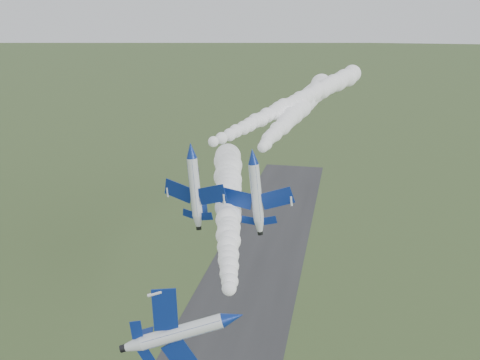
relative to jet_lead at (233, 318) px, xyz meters
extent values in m
cube|color=#2D2D2F|center=(-10.42, 38.92, -32.26)|extent=(24.00, 260.00, 0.04)
cylinder|color=white|center=(-0.08, 0.10, -0.01)|extent=(4.53, 9.44, 2.03)
cone|color=navy|center=(1.55, -5.50, -0.01)|extent=(2.62, 2.89, 2.03)
cone|color=white|center=(-1.65, 5.48, -0.01)|extent=(2.50, 2.47, 2.03)
cylinder|color=black|center=(-1.96, 6.54, -0.01)|extent=(1.17, 0.92, 1.03)
ellipsoid|color=black|center=(1.16, -2.02, 0.15)|extent=(2.18, 3.42, 1.35)
cube|color=navy|center=(-1.31, 0.66, 3.13)|extent=(2.15, 2.95, 4.93)
cube|color=navy|center=(0.35, 1.14, -3.24)|extent=(2.15, 2.95, 4.93)
cube|color=navy|center=(-1.82, 4.40, 1.69)|extent=(0.99, 1.35, 2.15)
cube|color=navy|center=(-0.93, 4.66, -1.71)|extent=(0.99, 1.35, 2.15)
cube|color=navy|center=(0.02, 4.67, 0.36)|extent=(2.77, 2.35, 0.76)
cylinder|color=white|center=(-12.80, 27.65, 11.13)|extent=(4.95, 9.50, 1.83)
cone|color=navy|center=(-14.84, 22.06, 11.13)|extent=(2.56, 2.95, 1.83)
cone|color=white|center=(-10.83, 33.04, 11.13)|extent=(2.41, 2.53, 1.83)
cylinder|color=black|center=(-10.44, 34.10, 11.13)|extent=(1.10, 0.95, 0.93)
ellipsoid|color=black|center=(-13.68, 25.39, 11.76)|extent=(2.25, 3.46, 1.22)
cube|color=navy|center=(-15.63, 29.65, 10.67)|extent=(5.78, 4.31, 0.60)
cube|color=navy|center=(-9.32, 27.34, 11.25)|extent=(5.78, 4.31, 0.60)
cube|color=navy|center=(-12.86, 32.71, 10.97)|extent=(2.54, 1.93, 0.31)
cube|color=navy|center=(-9.49, 31.48, 11.28)|extent=(2.54, 1.93, 0.31)
cube|color=navy|center=(-11.39, 31.88, 12.59)|extent=(0.94, 1.81, 2.48)
cylinder|color=white|center=(-3.01, 27.76, 10.69)|extent=(2.58, 9.38, 1.82)
cone|color=navy|center=(-3.49, 21.93, 10.69)|extent=(2.01, 2.57, 1.82)
cone|color=white|center=(-2.55, 33.36, 10.69)|extent=(1.98, 2.13, 1.82)
cylinder|color=black|center=(-2.46, 34.46, 10.69)|extent=(0.97, 0.74, 0.92)
ellipsoid|color=black|center=(-3.27, 25.39, 11.31)|extent=(1.47, 3.27, 1.21)
cube|color=navy|center=(-6.20, 28.90, 10.18)|extent=(5.26, 3.05, 0.69)
cube|color=navy|center=(0.36, 28.36, 10.87)|extent=(5.26, 3.05, 0.69)
cube|color=navy|center=(-4.38, 32.52, 10.50)|extent=(2.30, 1.39, 0.34)
cube|color=navy|center=(-0.88, 32.23, 10.87)|extent=(2.30, 1.39, 0.34)
cube|color=navy|center=(-2.80, 32.12, 12.12)|extent=(0.53, 1.79, 2.43)
camera|label=1|loc=(11.07, -49.81, 32.55)|focal=40.00mm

